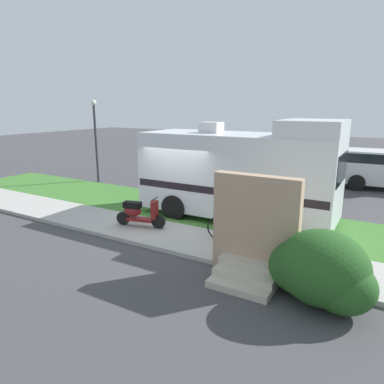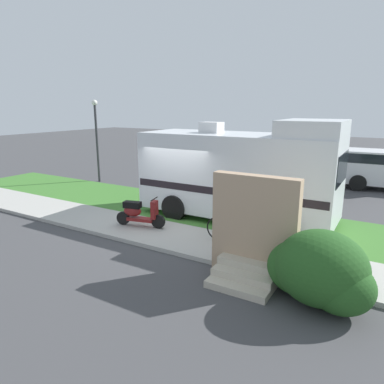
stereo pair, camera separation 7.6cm
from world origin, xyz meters
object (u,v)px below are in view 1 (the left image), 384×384
bottle_green (261,245)px  street_lamp_post (95,133)px  bottle_spare (251,240)px  pickup_truck_far (384,169)px  pickup_truck_near (251,170)px  bicycle (236,231)px  motorhome_rv (240,173)px  scooter (139,213)px

bottle_green → street_lamp_post: bearing=156.9°
bottle_green → bottle_spare: bearing=150.3°
pickup_truck_far → bottle_green: size_ratio=24.05×
pickup_truck_near → bottle_green: pickup_truck_near is taller
bottle_green → street_lamp_post: street_lamp_post is taller
pickup_truck_far → bottle_green: bearing=-103.6°
bicycle → bottle_spare: bicycle is taller
motorhome_rv → street_lamp_post: street_lamp_post is taller
scooter → bicycle: 3.26m
pickup_truck_near → pickup_truck_far: size_ratio=1.02×
bicycle → bottle_spare: 0.52m
pickup_truck_near → street_lamp_post: bearing=-163.8°
motorhome_rv → bottle_spare: bearing=-58.6°
bottle_green → street_lamp_post: 11.64m
street_lamp_post → motorhome_rv: bearing=-13.6°
motorhome_rv → pickup_truck_far: bearing=62.3°
motorhome_rv → pickup_truck_near: motorhome_rv is taller
bicycle → motorhome_rv: bearing=111.2°
bicycle → bottle_green: bearing=0.7°
pickup_truck_near → bottle_green: 7.32m
scooter → pickup_truck_far: (6.46, 10.41, 0.40)m
motorhome_rv → pickup_truck_near: bearing=106.0°
pickup_truck_near → motorhome_rv: bearing=-74.0°
motorhome_rv → bicycle: bearing=-68.8°
bottle_green → bicycle: bearing=-179.3°
scooter → pickup_truck_far: size_ratio=0.30×
pickup_truck_far → street_lamp_post: 14.24m
motorhome_rv → pickup_truck_far: 8.88m
motorhome_rv → bottle_green: size_ratio=28.84×
scooter → bottle_spare: bearing=6.7°
bicycle → pickup_truck_far: size_ratio=0.32×
scooter → bicycle: size_ratio=0.92×
pickup_truck_far → bottle_spare: size_ratio=18.58×
bottle_spare → street_lamp_post: street_lamp_post is taller
pickup_truck_far → street_lamp_post: size_ratio=1.33×
bicycle → pickup_truck_near: bearing=107.8°
street_lamp_post → bottle_spare: bearing=-22.9°
scooter → bottle_spare: scooter is taller
bottle_green → street_lamp_post: size_ratio=0.06×
motorhome_rv → bottle_green: bearing=-54.8°
motorhome_rv → bottle_spare: motorhome_rv is taller
motorhome_rv → bottle_green: 3.20m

